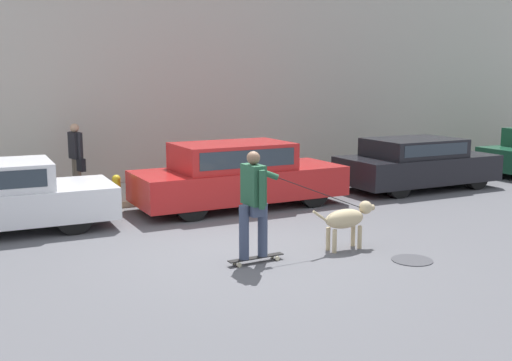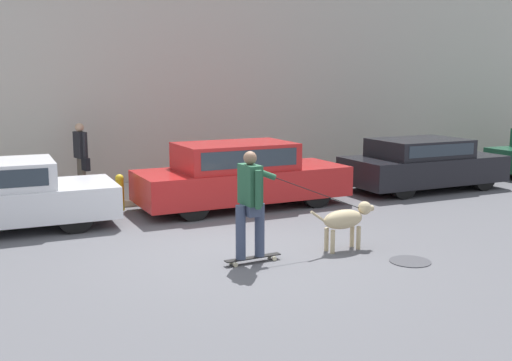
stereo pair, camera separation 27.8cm
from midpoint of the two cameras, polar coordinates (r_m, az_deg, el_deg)
The scene contains 10 objects.
ground_plane at distance 9.50m, azimuth -2.44°, elevation -7.01°, with size 36.00×36.00×0.00m, color #545459.
back_wall at distance 15.41m, azimuth -12.87°, elevation 9.59°, with size 32.00×0.30×5.54m.
sidewalk_curb at distance 14.39m, azimuth -11.21°, elevation -1.16°, with size 30.00×2.27×0.14m.
parked_car_1 at distance 12.77m, azimuth -2.36°, elevation 0.43°, with size 4.53×1.76×1.39m.
parked_car_2 at distance 15.45m, azimuth 14.55°, elevation 1.56°, with size 4.00×1.80×1.27m.
dog at distance 9.74m, azimuth 7.87°, elevation -3.63°, with size 1.21×0.35×0.76m.
skateboarder at distance 8.81m, azimuth -1.07°, elevation -1.90°, with size 2.48×0.61×1.69m.
pedestrian_with_bag at distance 14.06m, azimuth -17.29°, elevation 2.28°, with size 0.28×0.65×1.61m.
manhole_cover at distance 9.43m, azimuth 13.82°, elevation -7.38°, with size 0.62×0.62×0.01m.
fire_hydrant at distance 12.79m, azimuth -13.73°, elevation -1.08°, with size 0.18×0.18×0.77m.
Camera 1 is at (-3.85, -8.25, 2.72)m, focal length 42.00 mm.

